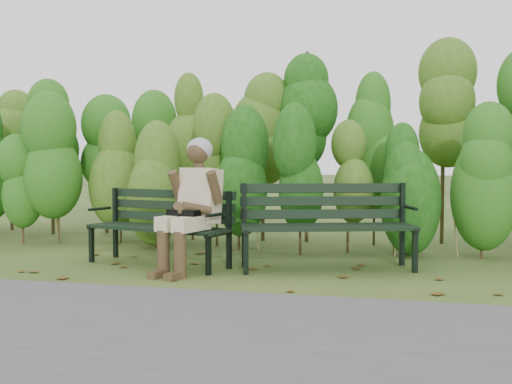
# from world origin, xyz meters

# --- Properties ---
(ground) EXTENTS (80.00, 80.00, 0.00)m
(ground) POSITION_xyz_m (0.00, 0.00, 0.00)
(ground) COLOR #27451A
(footpath) EXTENTS (60.00, 2.50, 0.01)m
(footpath) POSITION_xyz_m (0.00, -2.20, 0.01)
(footpath) COLOR #474749
(footpath) RESTS_ON ground
(hedge_band) EXTENTS (11.04, 1.67, 2.42)m
(hedge_band) POSITION_xyz_m (0.00, 1.86, 1.26)
(hedge_band) COLOR #47381E
(hedge_band) RESTS_ON ground
(leaf_litter) EXTENTS (5.23, 2.23, 0.01)m
(leaf_litter) POSITION_xyz_m (0.30, -0.25, 0.00)
(leaf_litter) COLOR #573C11
(leaf_litter) RESTS_ON ground
(bench_left) EXTENTS (1.61, 0.89, 0.77)m
(bench_left) POSITION_xyz_m (-0.95, 0.20, 0.45)
(bench_left) COLOR black
(bench_left) RESTS_ON ground
(bench_right) EXTENTS (1.77, 1.02, 0.84)m
(bench_right) POSITION_xyz_m (0.71, 0.37, 0.50)
(bench_right) COLOR black
(bench_right) RESTS_ON ground
(seated_woman) EXTENTS (0.58, 0.85, 1.29)m
(seated_woman) POSITION_xyz_m (-0.53, -0.09, 0.71)
(seated_woman) COLOR beige
(seated_woman) RESTS_ON ground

